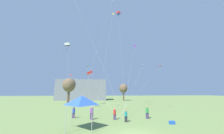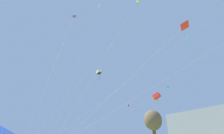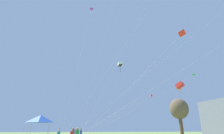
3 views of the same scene
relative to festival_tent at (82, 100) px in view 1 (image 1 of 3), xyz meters
The scene contains 19 objects.
distant_building 47.13m from the festival_tent, 97.63° to the left, with size 22.21×9.38×9.27m, color slate.
tree_far_centre 29.89m from the festival_tent, 105.88° to the left, with size 4.16×4.16×8.39m.
tree_far_left 42.84m from the festival_tent, 72.95° to the left, with size 3.63×3.63×7.33m.
festival_tent is the anchor object (origin of this frame).
cooler_box 11.25m from the festival_tent, ahead, with size 0.67×0.35×0.39m, color blue.
person_red_shirt 6.27m from the festival_tent, 45.21° to the left, with size 0.37×0.37×1.81m.
person_purple_shirt 5.06m from the festival_tent, 79.16° to the left, with size 0.43×0.43×1.84m.
person_green_shirt 10.26m from the festival_tent, 25.92° to the left, with size 0.41×0.41×1.75m.
person_blue_shirt 6.56m from the festival_tent, 107.78° to the left, with size 0.38×0.38×1.84m.
person_teal_shirt 6.47m from the festival_tent, 26.18° to the left, with size 0.36×0.36×1.75m.
kite_yellow_diamond_1 28.24m from the festival_tent, 72.36° to the left, with size 4.49×12.01×25.70m.
kite_purple_diamond_2 34.57m from the festival_tent, 62.26° to the left, with size 9.67×24.39×20.79m.
kite_white_box_4 18.83m from the festival_tent, 112.28° to the left, with size 3.73×8.90×15.08m.
kite_green_delta_5 27.48m from the festival_tent, 54.79° to the left, with size 10.94×18.36×12.30m.
kite_green_delta_6 29.96m from the festival_tent, 94.50° to the left, with size 3.46×25.45×12.74m.
kite_red_delta_7 20.88m from the festival_tent, 38.49° to the left, with size 11.62×8.13×9.85m.
kite_red_diamond_8 22.09m from the festival_tent, 106.11° to the left, with size 11.99×18.43×8.80m.
kite_red_box_9 25.28m from the festival_tent, 92.80° to the left, with size 6.80×21.13×10.37m.
kite_red_box_10 32.43m from the festival_tent, 69.71° to the left, with size 2.63×17.91×28.13m.
Camera 1 is at (-3.16, -11.81, 3.94)m, focal length 20.00 mm.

